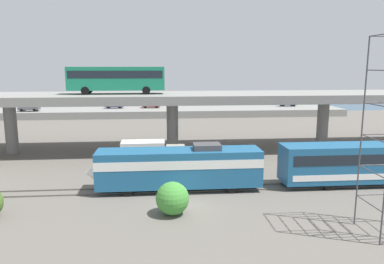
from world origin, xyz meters
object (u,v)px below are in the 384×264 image
(parked_car_1, at_px, (151,104))
(parked_car_3, at_px, (287,103))
(transit_bus_on_overpass, at_px, (117,78))
(service_truck_west, at_px, (151,154))
(parked_car_0, at_px, (29,108))
(train_locomotive, at_px, (171,166))
(parked_car_2, at_px, (114,105))

(parked_car_1, bearing_deg, parked_car_3, 1.28)
(parked_car_3, bearing_deg, transit_bus_on_overpass, -133.38)
(transit_bus_on_overpass, distance_m, parked_car_3, 52.43)
(service_truck_west, relative_size, parked_car_0, 1.60)
(train_locomotive, distance_m, parked_car_1, 52.89)
(parked_car_0, height_order, parked_car_2, same)
(transit_bus_on_overpass, relative_size, parked_car_1, 2.91)
(transit_bus_on_overpass, relative_size, parked_car_0, 2.82)
(transit_bus_on_overpass, bearing_deg, parked_car_3, 46.62)
(parked_car_2, bearing_deg, parked_car_3, 1.12)
(parked_car_0, bearing_deg, parked_car_2, 13.70)
(train_locomotive, relative_size, parked_car_3, 3.76)
(train_locomotive, bearing_deg, transit_bus_on_overpass, -68.33)
(train_locomotive, height_order, service_truck_west, train_locomotive)
(parked_car_0, height_order, parked_car_1, same)
(train_locomotive, xyz_separation_m, service_truck_west, (-1.90, 7.13, -0.56))
(parked_car_1, relative_size, parked_car_3, 1.00)
(parked_car_3, bearing_deg, service_truck_west, -123.99)
(service_truck_west, relative_size, parked_car_3, 1.65)
(parked_car_2, bearing_deg, parked_car_1, 0.48)
(transit_bus_on_overpass, height_order, parked_car_3, transit_bus_on_overpass)
(parked_car_3, bearing_deg, parked_car_0, -175.06)
(train_locomotive, xyz_separation_m, parked_car_0, (-28.55, 48.52, 0.10))
(parked_car_1, distance_m, parked_car_3, 32.40)
(parked_car_0, relative_size, parked_car_3, 1.03)
(transit_bus_on_overpass, relative_size, service_truck_west, 1.76)
(transit_bus_on_overpass, xyz_separation_m, parked_car_0, (-22.28, 32.72, -7.24))
(parked_car_0, xyz_separation_m, parked_car_1, (25.55, 4.29, 0.00))
(parked_car_1, bearing_deg, parked_car_2, -179.52)
(train_locomotive, bearing_deg, parked_car_0, -59.52)
(parked_car_0, distance_m, parked_car_3, 58.16)
(train_locomotive, xyz_separation_m, parked_car_3, (29.39, 53.53, 0.10))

